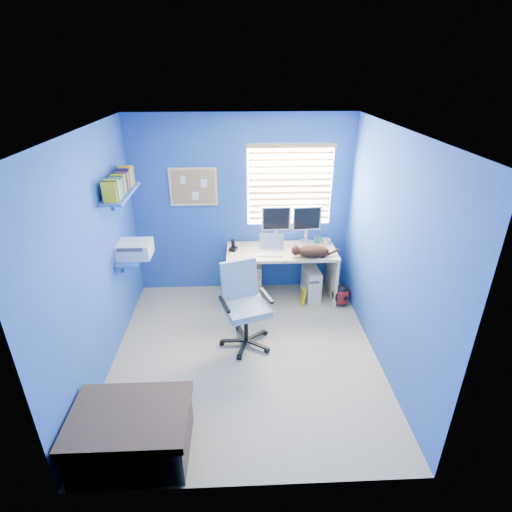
{
  "coord_description": "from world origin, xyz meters",
  "views": [
    {
      "loc": [
        -0.04,
        -3.67,
        3.03
      ],
      "look_at": [
        0.15,
        0.65,
        0.95
      ],
      "focal_mm": 28.0,
      "sensor_mm": 36.0,
      "label": 1
    }
  ],
  "objects_px": {
    "desk": "(281,274)",
    "tower_pc": "(311,283)",
    "laptop": "(271,246)",
    "office_chair": "(244,315)",
    "cat": "(313,251)"
  },
  "relations": [
    {
      "from": "office_chair",
      "to": "desk",
      "type": "bearing_deg",
      "value": 62.4
    },
    {
      "from": "desk",
      "to": "cat",
      "type": "distance_m",
      "value": 0.63
    },
    {
      "from": "laptop",
      "to": "cat",
      "type": "height_order",
      "value": "laptop"
    },
    {
      "from": "cat",
      "to": "laptop",
      "type": "bearing_deg",
      "value": 166.23
    },
    {
      "from": "desk",
      "to": "tower_pc",
      "type": "relative_size",
      "value": 3.32
    },
    {
      "from": "desk",
      "to": "tower_pc",
      "type": "bearing_deg",
      "value": -1.92
    },
    {
      "from": "desk",
      "to": "cat",
      "type": "height_order",
      "value": "cat"
    },
    {
      "from": "cat",
      "to": "office_chair",
      "type": "relative_size",
      "value": 0.43
    },
    {
      "from": "laptop",
      "to": "tower_pc",
      "type": "bearing_deg",
      "value": 16.0
    },
    {
      "from": "tower_pc",
      "to": "laptop",
      "type": "bearing_deg",
      "value": -178.16
    },
    {
      "from": "laptop",
      "to": "office_chair",
      "type": "xyz_separation_m",
      "value": [
        -0.38,
        -0.93,
        -0.48
      ]
    },
    {
      "from": "cat",
      "to": "office_chair",
      "type": "bearing_deg",
      "value": -139.57
    },
    {
      "from": "laptop",
      "to": "cat",
      "type": "bearing_deg",
      "value": -4.04
    },
    {
      "from": "tower_pc",
      "to": "office_chair",
      "type": "distance_m",
      "value": 1.4
    },
    {
      "from": "laptop",
      "to": "cat",
      "type": "relative_size",
      "value": 0.77
    }
  ]
}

